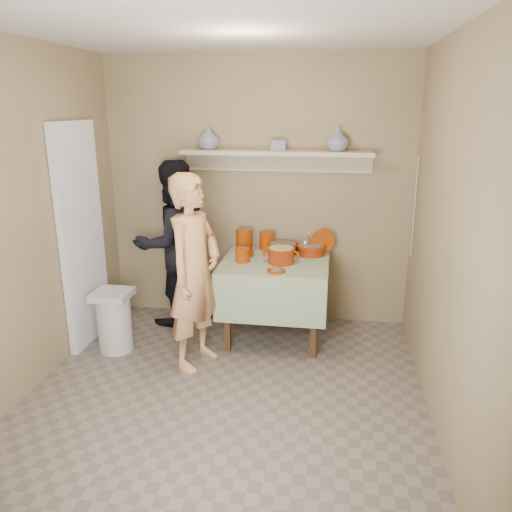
% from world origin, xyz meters
% --- Properties ---
extents(ground, '(3.50, 3.50, 0.00)m').
position_xyz_m(ground, '(0.00, 0.00, 0.00)').
color(ground, '#726559').
rests_on(ground, ground).
extents(tile_panel, '(0.06, 0.70, 2.00)m').
position_xyz_m(tile_panel, '(-1.46, 0.95, 1.00)').
color(tile_panel, silver).
rests_on(tile_panel, ground).
extents(plate_stack_a, '(0.16, 0.16, 0.21)m').
position_xyz_m(plate_stack_a, '(-0.09, 1.55, 0.87)').
color(plate_stack_a, '#7A2703').
rests_on(plate_stack_a, serving_table).
extents(plate_stack_b, '(0.15, 0.15, 0.18)m').
position_xyz_m(plate_stack_b, '(0.12, 1.61, 0.85)').
color(plate_stack_b, '#7A2703').
rests_on(plate_stack_b, serving_table).
extents(bowl_stack, '(0.13, 0.13, 0.13)m').
position_xyz_m(bowl_stack, '(-0.04, 1.17, 0.83)').
color(bowl_stack, '#7A2703').
rests_on(bowl_stack, serving_table).
extents(empty_bowl, '(0.16, 0.16, 0.05)m').
position_xyz_m(empty_bowl, '(-0.05, 1.36, 0.78)').
color(empty_bowl, '#7A2703').
rests_on(empty_bowl, serving_table).
extents(propped_lid, '(0.24, 0.13, 0.23)m').
position_xyz_m(propped_lid, '(0.67, 1.56, 0.88)').
color(propped_lid, '#7A2703').
rests_on(propped_lid, serving_table).
extents(vase_right, '(0.21, 0.21, 0.21)m').
position_xyz_m(vase_right, '(0.77, 1.63, 1.83)').
color(vase_right, navy).
rests_on(vase_right, wall_shelf).
extents(vase_left, '(0.26, 0.26, 0.21)m').
position_xyz_m(vase_left, '(-0.45, 1.64, 1.83)').
color(vase_left, navy).
rests_on(vase_left, wall_shelf).
extents(ceramic_box, '(0.16, 0.13, 0.10)m').
position_xyz_m(ceramic_box, '(0.21, 1.62, 1.77)').
color(ceramic_box, navy).
rests_on(ceramic_box, wall_shelf).
extents(person_cook, '(0.56, 0.69, 1.63)m').
position_xyz_m(person_cook, '(-0.34, 0.65, 0.81)').
color(person_cook, tan).
rests_on(person_cook, ground).
extents(person_helper, '(1.00, 1.00, 1.63)m').
position_xyz_m(person_helper, '(-0.79, 1.47, 0.82)').
color(person_helper, black).
rests_on(person_helper, ground).
extents(room_shell, '(3.04, 3.54, 2.62)m').
position_xyz_m(room_shell, '(0.00, 0.00, 1.61)').
color(room_shell, '#8F7D58').
rests_on(room_shell, ground).
extents(serving_table, '(0.97, 0.97, 0.76)m').
position_xyz_m(serving_table, '(0.25, 1.28, 0.64)').
color(serving_table, '#4C2D16').
rests_on(serving_table, ground).
extents(cazuela_meat_a, '(0.30, 0.30, 0.10)m').
position_xyz_m(cazuela_meat_a, '(0.29, 1.51, 0.82)').
color(cazuela_meat_a, '#6D1702').
rests_on(cazuela_meat_a, serving_table).
extents(cazuela_meat_b, '(0.28, 0.28, 0.10)m').
position_xyz_m(cazuela_meat_b, '(0.56, 1.49, 0.82)').
color(cazuela_meat_b, '#6D1702').
rests_on(cazuela_meat_b, serving_table).
extents(ladle, '(0.08, 0.26, 0.19)m').
position_xyz_m(ladle, '(0.51, 1.52, 0.87)').
color(ladle, silver).
rests_on(ladle, cazuela_meat_b).
extents(cazuela_rice, '(0.33, 0.25, 0.14)m').
position_xyz_m(cazuela_rice, '(0.31, 1.19, 0.85)').
color(cazuela_rice, '#6D1702').
rests_on(cazuela_rice, serving_table).
extents(front_plate, '(0.16, 0.16, 0.03)m').
position_xyz_m(front_plate, '(0.29, 0.93, 0.77)').
color(front_plate, '#7A2703').
rests_on(front_plate, serving_table).
extents(wall_shelf, '(1.80, 0.25, 0.21)m').
position_xyz_m(wall_shelf, '(0.20, 1.65, 1.67)').
color(wall_shelf, '#BFAD8E').
rests_on(wall_shelf, room_shell).
extents(trash_bin, '(0.32, 0.32, 0.56)m').
position_xyz_m(trash_bin, '(-1.13, 0.77, 0.28)').
color(trash_bin, silver).
rests_on(trash_bin, ground).
extents(electrical_cord, '(0.01, 0.05, 0.90)m').
position_xyz_m(electrical_cord, '(1.47, 1.48, 1.25)').
color(electrical_cord, silver).
rests_on(electrical_cord, wall_shelf).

